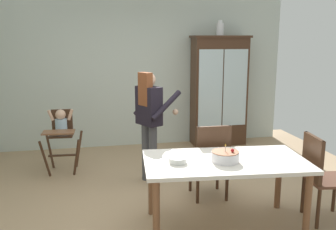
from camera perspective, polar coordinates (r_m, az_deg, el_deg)
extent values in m
plane|color=tan|center=(4.62, 0.74, -13.46)|extent=(6.24, 6.24, 0.00)
cube|color=beige|center=(6.79, -4.02, 6.56)|extent=(5.32, 0.06, 2.70)
cube|color=#422819|center=(6.91, 7.87, 3.55)|extent=(0.99, 0.42, 1.98)
cube|color=#422819|center=(6.84, 8.11, 11.94)|extent=(1.05, 0.48, 0.04)
cube|color=silver|center=(6.62, 6.61, 4.09)|extent=(0.44, 0.01, 1.38)
cube|color=silver|center=(6.78, 10.35, 4.15)|extent=(0.44, 0.01, 1.38)
cube|color=#422819|center=(6.90, 7.89, 4.36)|extent=(0.91, 0.36, 0.02)
cylinder|color=white|center=(6.84, 8.07, 13.03)|extent=(0.13, 0.13, 0.22)
cylinder|color=white|center=(6.84, 8.11, 14.16)|extent=(0.07, 0.07, 0.05)
cylinder|color=#422819|center=(5.57, -18.55, -6.48)|extent=(0.14, 0.13, 0.56)
cylinder|color=#422819|center=(5.51, -14.01, -6.41)|extent=(0.13, 0.14, 0.56)
cylinder|color=#422819|center=(5.99, -17.84, -5.17)|extent=(0.13, 0.14, 0.56)
cylinder|color=#422819|center=(5.93, -13.63, -5.09)|extent=(0.14, 0.13, 0.56)
cube|color=#422819|center=(5.75, -15.99, -6.03)|extent=(0.42, 0.06, 0.02)
cube|color=#422819|center=(5.66, -16.17, -2.94)|extent=(0.36, 0.36, 0.02)
cube|color=#422819|center=(5.77, -16.08, -0.80)|extent=(0.31, 0.05, 0.34)
cube|color=brown|center=(5.38, -16.61, -2.56)|extent=(0.45, 0.26, 0.02)
cylinder|color=#9EBCD1|center=(5.65, -16.22, -1.69)|extent=(0.17, 0.17, 0.22)
sphere|color=tan|center=(5.62, -16.32, 0.07)|extent=(0.15, 0.15, 0.15)
cylinder|color=tan|center=(5.64, -17.73, -0.05)|extent=(0.10, 0.05, 0.17)
cylinder|color=tan|center=(5.60, -14.90, 0.04)|extent=(0.10, 0.05, 0.17)
cylinder|color=#47474C|center=(5.05, -2.32, -6.17)|extent=(0.11, 0.11, 0.82)
cylinder|color=#47474C|center=(5.18, -3.47, -5.72)|extent=(0.11, 0.11, 0.82)
cube|color=black|center=(4.96, -2.99, 1.45)|extent=(0.35, 0.41, 0.52)
cube|color=white|center=(5.02, -2.04, 1.59)|extent=(0.04, 0.06, 0.49)
sphere|color=tan|center=(4.90, -3.03, 5.48)|extent=(0.19, 0.19, 0.19)
cube|color=brown|center=(4.89, -3.53, 4.03)|extent=(0.18, 0.22, 0.44)
cylinder|color=black|center=(4.88, -0.26, 1.52)|extent=(0.47, 0.29, 0.37)
sphere|color=tan|center=(5.00, 1.16, 0.49)|extent=(0.08, 0.08, 0.08)
cylinder|color=black|center=(5.19, -3.08, 2.13)|extent=(0.47, 0.29, 0.37)
sphere|color=tan|center=(5.31, -1.68, 1.15)|extent=(0.08, 0.08, 0.08)
cube|color=silver|center=(3.88, 8.86, -7.13)|extent=(1.75, 1.04, 0.04)
cylinder|color=brown|center=(3.58, -1.83, -15.10)|extent=(0.07, 0.07, 0.70)
cylinder|color=brown|center=(3.98, 20.80, -13.07)|extent=(0.07, 0.07, 0.70)
cylinder|color=brown|center=(4.22, -2.62, -10.77)|extent=(0.07, 0.07, 0.70)
cylinder|color=brown|center=(4.56, 16.75, -9.52)|extent=(0.07, 0.07, 0.70)
cylinder|color=white|center=(3.80, 8.84, -6.44)|extent=(0.28, 0.28, 0.10)
cylinder|color=#935B3D|center=(3.78, 8.87, -5.66)|extent=(0.27, 0.27, 0.01)
cylinder|color=#F2E5CC|center=(3.77, 8.89, -5.17)|extent=(0.01, 0.01, 0.06)
cone|color=yellow|center=(3.76, 8.91, -4.56)|extent=(0.02, 0.02, 0.02)
sphere|color=red|center=(3.77, 9.97, -5.42)|extent=(0.04, 0.04, 0.04)
cylinder|color=silver|center=(3.73, 1.52, -7.01)|extent=(0.18, 0.18, 0.05)
cylinder|color=#422819|center=(4.97, 7.69, -8.88)|extent=(0.04, 0.04, 0.45)
cylinder|color=#422819|center=(4.87, 3.49, -9.22)|extent=(0.04, 0.04, 0.45)
cylinder|color=#422819|center=(4.64, 9.12, -10.44)|extent=(0.04, 0.04, 0.45)
cylinder|color=#422819|center=(4.54, 4.63, -10.86)|extent=(0.04, 0.04, 0.45)
cube|color=brown|center=(4.66, 6.30, -7.09)|extent=(0.45, 0.45, 0.03)
cube|color=#422819|center=(4.41, 7.12, -4.77)|extent=(0.42, 0.05, 0.48)
cylinder|color=#422819|center=(4.47, 9.45, -4.62)|extent=(0.03, 0.03, 0.48)
cylinder|color=#422819|center=(4.35, 4.72, -4.92)|extent=(0.03, 0.03, 0.48)
cylinder|color=#422819|center=(4.73, 24.36, -10.96)|extent=(0.04, 0.04, 0.45)
cylinder|color=#422819|center=(4.27, 22.26, -13.29)|extent=(0.04, 0.04, 0.45)
cylinder|color=#422819|center=(4.57, 20.19, -11.42)|extent=(0.04, 0.04, 0.45)
cube|color=brown|center=(4.41, 23.63, -9.20)|extent=(0.49, 0.49, 0.03)
cube|color=#422819|center=(4.24, 21.51, -6.21)|extent=(0.09, 0.42, 0.48)
cylinder|color=#422819|center=(4.08, 22.65, -7.01)|extent=(0.03, 0.03, 0.48)
cylinder|color=#422819|center=(4.40, 20.45, -5.47)|extent=(0.03, 0.03, 0.48)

